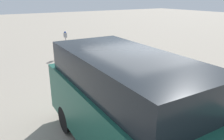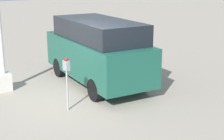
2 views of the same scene
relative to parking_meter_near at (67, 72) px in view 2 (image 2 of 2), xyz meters
The scene contains 3 objects.
ground_plane 1.36m from the parking_meter_near, 40.91° to the right, with size 80.00×80.00×0.00m, color gray.
parking_meter_near is the anchor object (origin of this frame).
parked_van 2.45m from the parking_meter_near, 48.57° to the right, with size 4.65×1.95×2.16m.
Camera 2 is at (-8.63, 4.06, 3.56)m, focal length 55.00 mm.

